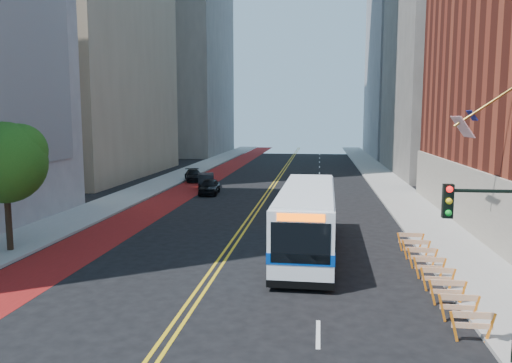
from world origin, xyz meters
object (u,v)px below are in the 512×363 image
at_px(street_tree, 6,159).
at_px(car_a, 209,187).
at_px(traffic_signal, 488,239).
at_px(transit_bus, 307,218).
at_px(car_c, 194,175).
at_px(car_b, 206,180).

relative_size(street_tree, car_a, 1.63).
bearing_deg(street_tree, traffic_signal, -24.82).
height_order(traffic_signal, transit_bus, traffic_signal).
bearing_deg(traffic_signal, car_a, 115.73).
bearing_deg(car_c, transit_bus, -83.99).
relative_size(traffic_signal, car_b, 1.13).
xyz_separation_m(street_tree, traffic_signal, (20.66, -9.55, -1.19)).
relative_size(traffic_signal, car_c, 1.14).
bearing_deg(car_c, car_b, -82.10).
distance_m(transit_bus, car_c, 30.93).
height_order(traffic_signal, car_b, traffic_signal).
xyz_separation_m(street_tree, car_a, (5.94, 20.98, -4.21)).
distance_m(street_tree, car_c, 30.33).
relative_size(traffic_signal, car_a, 1.23).
bearing_deg(car_b, car_a, -86.52).
relative_size(street_tree, car_c, 1.51).
xyz_separation_m(street_tree, car_b, (4.67, 25.08, -4.17)).
height_order(street_tree, car_c, street_tree).
bearing_deg(traffic_signal, transit_bus, 114.37).
distance_m(car_a, car_b, 4.29).
relative_size(transit_bus, car_a, 3.06).
relative_size(street_tree, transit_bus, 0.53).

